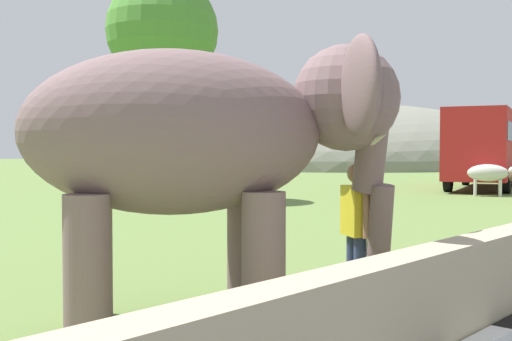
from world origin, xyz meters
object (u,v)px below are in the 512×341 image
elephant (209,138)px  person_handler (357,226)px  bus_red (484,143)px  cow_far (489,174)px

elephant → person_handler: elephant is taller
bus_red → cow_far: (-4.35, -1.98, -1.21)m
elephant → bus_red: bearing=16.0°
person_handler → cow_far: person_handler is taller
elephant → person_handler: bearing=-24.6°
bus_red → cow_far: size_ratio=4.75×
elephant → bus_red: bus_red is taller
elephant → cow_far: size_ratio=2.07×
bus_red → person_handler: bearing=-161.1°
elephant → bus_red: 24.71m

